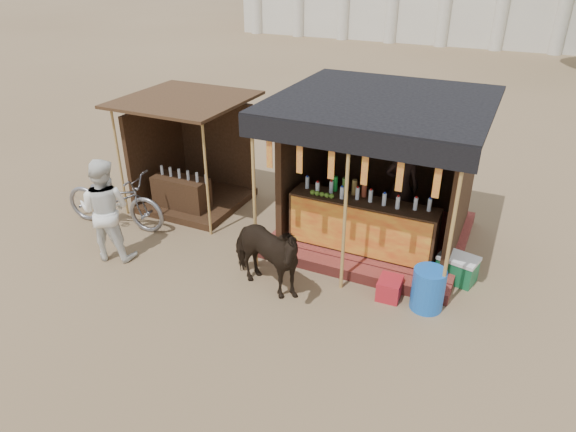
# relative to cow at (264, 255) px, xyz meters

# --- Properties ---
(ground) EXTENTS (120.00, 120.00, 0.00)m
(ground) POSITION_rel_cow_xyz_m (0.11, -0.94, -0.68)
(ground) COLOR #846B4C
(ground) RESTS_ON ground
(main_stall) EXTENTS (3.60, 3.61, 2.78)m
(main_stall) POSITION_rel_cow_xyz_m (1.13, 2.42, 0.35)
(main_stall) COLOR #943830
(main_stall) RESTS_ON ground
(secondary_stall) EXTENTS (2.40, 2.40, 2.38)m
(secondary_stall) POSITION_rel_cow_xyz_m (-3.06, 2.30, 0.18)
(secondary_stall) COLOR #3C2415
(secondary_stall) RESTS_ON ground
(cow) EXTENTS (1.73, 1.12, 1.35)m
(cow) POSITION_rel_cow_xyz_m (0.00, 0.00, 0.00)
(cow) COLOR black
(cow) RESTS_ON ground
(motorbike) EXTENTS (2.29, 1.00, 1.17)m
(motorbike) POSITION_rel_cow_xyz_m (-3.76, 0.72, -0.09)
(motorbike) COLOR gray
(motorbike) RESTS_ON ground
(bystander) EXTENTS (1.08, 0.94, 1.89)m
(bystander) POSITION_rel_cow_xyz_m (-3.03, -0.24, 0.27)
(bystander) COLOR white
(bystander) RESTS_ON ground
(blue_barrel) EXTENTS (0.53, 0.53, 0.69)m
(blue_barrel) POSITION_rel_cow_xyz_m (2.50, 0.67, -0.33)
(blue_barrel) COLOR blue
(blue_barrel) RESTS_ON ground
(red_crate) EXTENTS (0.38, 0.46, 0.33)m
(red_crate) POSITION_rel_cow_xyz_m (1.90, 0.70, -0.51)
(red_crate) COLOR #AB1C26
(red_crate) RESTS_ON ground
(cooler) EXTENTS (0.72, 0.57, 0.46)m
(cooler) POSITION_rel_cow_xyz_m (2.80, 1.66, -0.44)
(cooler) COLOR #17693A
(cooler) RESTS_ON ground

